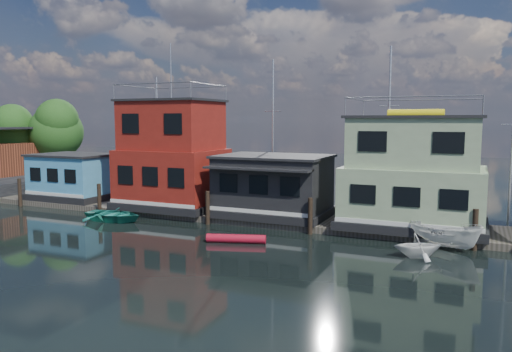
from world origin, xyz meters
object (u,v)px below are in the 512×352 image
at_px(houseboat_blue, 74,177).
at_px(red_kayak, 236,239).
at_px(dinghy_white, 418,245).
at_px(houseboat_green, 413,175).
at_px(houseboat_red, 172,157).
at_px(houseboat_dark, 273,186).
at_px(motorboat, 445,235).
at_px(dinghy_teal, 114,215).

xyz_separation_m(houseboat_blue, red_kayak, (17.88, -6.47, -1.96)).
relative_size(houseboat_blue, dinghy_white, 2.69).
xyz_separation_m(houseboat_blue, dinghy_white, (27.43, -5.44, -1.58)).
height_order(houseboat_blue, houseboat_green, houseboat_green).
bearing_deg(red_kayak, houseboat_red, 125.36).
relative_size(houseboat_green, red_kayak, 2.53).
xyz_separation_m(houseboat_dark, motorboat, (11.05, -3.08, -1.65)).
relative_size(houseboat_red, motorboat, 3.00).
relative_size(houseboat_red, dinghy_white, 4.98).
bearing_deg(houseboat_blue, dinghy_white, -11.23).
relative_size(houseboat_blue, houseboat_red, 0.54).
relative_size(dinghy_white, dinghy_teal, 0.57).
distance_m(red_kayak, motorboat, 11.19).
bearing_deg(red_kayak, dinghy_teal, 151.97).
distance_m(dinghy_teal, motorboat, 20.90).
bearing_deg(houseboat_red, dinghy_white, -16.89).
bearing_deg(houseboat_blue, houseboat_red, 0.00).
bearing_deg(dinghy_teal, dinghy_white, -92.87).
distance_m(houseboat_blue, red_kayak, 19.12).
relative_size(houseboat_red, houseboat_green, 1.41).
relative_size(houseboat_blue, motorboat, 1.62).
relative_size(houseboat_blue, houseboat_dark, 0.86).
xyz_separation_m(red_kayak, dinghy_teal, (-10.19, 1.99, 0.19)).
distance_m(houseboat_red, red_kayak, 11.27).
relative_size(houseboat_red, houseboat_dark, 1.60).
distance_m(houseboat_blue, dinghy_teal, 9.08).
bearing_deg(dinghy_white, motorboat, -52.26).
height_order(houseboat_blue, red_kayak, houseboat_blue).
bearing_deg(red_kayak, houseboat_green, 19.89).
relative_size(houseboat_red, red_kayak, 3.57).
xyz_separation_m(houseboat_blue, houseboat_green, (26.50, 0.00, 1.34)).
bearing_deg(motorboat, houseboat_red, 102.41).
height_order(houseboat_dark, dinghy_teal, houseboat_dark).
bearing_deg(motorboat, houseboat_green, 55.09).
bearing_deg(houseboat_red, houseboat_dark, -0.14).
distance_m(houseboat_dark, red_kayak, 6.82).
xyz_separation_m(houseboat_blue, dinghy_teal, (7.70, -4.48, -1.77)).
bearing_deg(houseboat_dark, motorboat, -15.57).
height_order(houseboat_red, red_kayak, houseboat_red).
xyz_separation_m(houseboat_dark, houseboat_green, (9.00, 0.02, 1.13)).
bearing_deg(red_kayak, dinghy_white, -10.88).
bearing_deg(dinghy_teal, red_kayak, -101.11).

